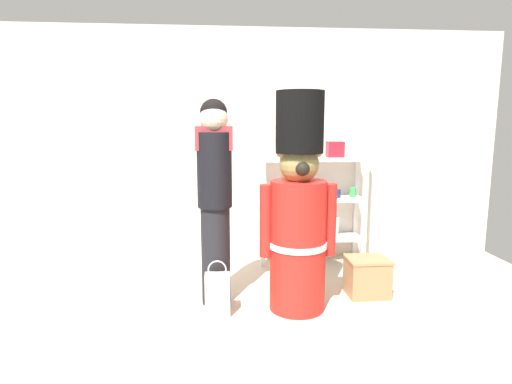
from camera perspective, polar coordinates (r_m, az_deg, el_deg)
The scene contains 7 objects.
ground_plane at distance 3.08m, azimuth -3.37°, elevation -21.43°, with size 6.40×6.40×0.00m, color beige.
back_wall at distance 4.85m, azimuth -4.30°, elevation 6.08°, with size 6.40×0.12×2.60m, color silver.
merchandise_shelf at distance 4.80m, azimuth 7.48°, elevation -0.10°, with size 1.18×0.35×1.50m.
teddy_bear_guard at distance 3.53m, azimuth 5.71°, elevation -2.89°, with size 0.64×0.49×1.82m.
person_shopper at distance 3.62m, azimuth -5.56°, elevation -0.29°, with size 0.31×0.29×1.77m.
shopping_bag at distance 3.59m, azimuth -5.20°, elevation -13.51°, with size 0.20×0.14×0.47m.
display_crate at distance 4.09m, azimuth 14.72°, elevation -10.94°, with size 0.38×0.32×0.35m.
Camera 1 is at (-0.06, -2.64, 1.57)m, focal length 29.74 mm.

